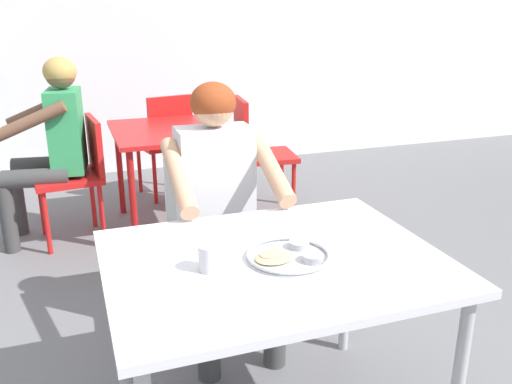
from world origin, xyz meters
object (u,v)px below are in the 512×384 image
(table_background_red, at_px, (173,140))
(thali_tray, at_px, (289,255))
(drinking_cup, at_px, (210,257))
(chair_red_left, at_px, (79,169))
(diner_foreground, at_px, (221,194))
(chair_red_right, at_px, (256,148))
(chair_foreground, at_px, (211,226))
(chair_red_far, at_px, (166,139))
(patron_background, at_px, (52,135))
(table_foreground, at_px, (274,276))

(table_background_red, bearing_deg, thali_tray, -90.89)
(drinking_cup, distance_m, chair_red_left, 2.20)
(diner_foreground, height_order, chair_red_left, diner_foreground)
(drinking_cup, xyz_separation_m, diner_foreground, (0.24, 0.71, -0.05))
(chair_red_right, bearing_deg, diner_foreground, -114.82)
(thali_tray, bearing_deg, chair_foreground, 92.05)
(chair_foreground, relative_size, table_background_red, 0.92)
(chair_foreground, distance_m, table_background_red, 1.26)
(chair_red_far, relative_size, patron_background, 0.70)
(chair_red_right, bearing_deg, patron_background, -178.88)
(diner_foreground, bearing_deg, table_background_red, 87.29)
(table_foreground, height_order, chair_foreground, chair_foreground)
(chair_red_left, height_order, chair_red_far, chair_red_far)
(chair_red_left, xyz_separation_m, patron_background, (-0.14, 0.03, 0.24))
(drinking_cup, height_order, patron_background, patron_background)
(table_foreground, relative_size, drinking_cup, 12.97)
(drinking_cup, bearing_deg, chair_red_right, 67.13)
(thali_tray, xyz_separation_m, diner_foreground, (-0.04, 0.71, -0.01))
(thali_tray, bearing_deg, drinking_cup, 178.89)
(thali_tray, xyz_separation_m, table_background_red, (0.03, 2.17, -0.10))
(table_background_red, distance_m, chair_red_far, 0.65)
(diner_foreground, xyz_separation_m, chair_red_left, (-0.58, 1.44, -0.23))
(table_background_red, bearing_deg, chair_foreground, -93.08)
(thali_tray, relative_size, table_background_red, 0.32)
(chair_foreground, height_order, chair_red_right, chair_red_right)
(patron_background, bearing_deg, table_foreground, -71.83)
(chair_foreground, bearing_deg, table_foreground, -90.78)
(diner_foreground, height_order, chair_red_far, diner_foreground)
(table_foreground, xyz_separation_m, patron_background, (-0.71, 2.16, 0.08))
(thali_tray, height_order, chair_red_right, chair_red_right)
(drinking_cup, bearing_deg, diner_foreground, 71.47)
(table_foreground, distance_m, diner_foreground, 0.69)
(chair_red_left, distance_m, patron_background, 0.27)
(table_foreground, bearing_deg, chair_foreground, 89.22)
(diner_foreground, relative_size, chair_red_far, 1.40)
(table_foreground, xyz_separation_m, chair_red_far, (0.14, 2.78, -0.15))
(drinking_cup, height_order, chair_red_far, chair_red_far)
(diner_foreground, bearing_deg, chair_red_far, 86.56)
(chair_foreground, distance_m, patron_background, 1.47)
(table_background_red, xyz_separation_m, patron_background, (-0.79, 0.01, 0.10))
(table_foreground, xyz_separation_m, thali_tray, (0.05, -0.02, 0.08))
(drinking_cup, xyz_separation_m, chair_foreground, (0.24, 0.92, -0.28))
(drinking_cup, bearing_deg, thali_tray, -1.11)
(drinking_cup, distance_m, diner_foreground, 0.75)
(chair_red_left, xyz_separation_m, chair_red_far, (0.71, 0.65, 0.01))
(chair_foreground, bearing_deg, drinking_cup, -104.51)
(table_foreground, height_order, chair_red_right, chair_red_right)
(thali_tray, height_order, table_background_red, thali_tray)
(diner_foreground, distance_m, patron_background, 1.64)
(drinking_cup, distance_m, table_background_red, 2.19)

